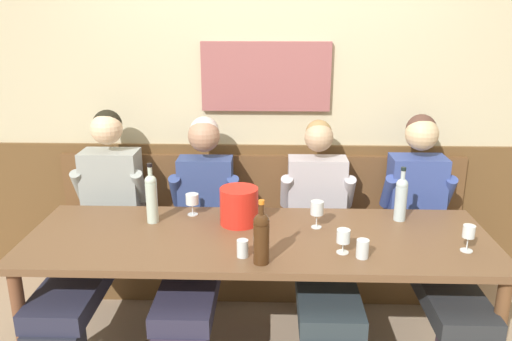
{
  "coord_description": "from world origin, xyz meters",
  "views": [
    {
      "loc": [
        0.07,
        -2.53,
        1.94
      ],
      "look_at": [
        -0.02,
        0.44,
        1.0
      ],
      "focal_mm": 36.25,
      "sensor_mm": 36.0,
      "label": 1
    }
  ],
  "objects_px": {
    "dining_table": "(258,247)",
    "person_center_left_seat": "(199,229)",
    "wine_bottle_amber_mid": "(261,236)",
    "wine_glass_right_end": "(469,233)",
    "wine_glass_by_bottle": "(192,200)",
    "wall_bench": "(261,251)",
    "person_right_seat": "(321,236)",
    "wine_bottle_clear_water": "(152,197)",
    "person_center_right_seat": "(98,223)",
    "wine_glass_center_front": "(317,209)",
    "water_tumbler_left": "(363,249)",
    "ice_bucket": "(239,206)",
    "wine_glass_mid_left": "(343,237)",
    "wine_bottle_green_tall": "(401,198)",
    "water_tumbler_right": "(243,248)",
    "person_left_seat": "(429,228)"
  },
  "relations": [
    {
      "from": "wall_bench",
      "to": "person_center_left_seat",
      "type": "relative_size",
      "value": 2.2
    },
    {
      "from": "person_center_left_seat",
      "to": "ice_bucket",
      "type": "distance_m",
      "value": 0.37
    },
    {
      "from": "wine_bottle_clear_water",
      "to": "wine_glass_mid_left",
      "type": "relative_size",
      "value": 2.81
    },
    {
      "from": "person_right_seat",
      "to": "water_tumbler_right",
      "type": "height_order",
      "value": "person_right_seat"
    },
    {
      "from": "wine_glass_by_bottle",
      "to": "wine_bottle_clear_water",
      "type": "bearing_deg",
      "value": -151.14
    },
    {
      "from": "person_center_left_seat",
      "to": "ice_bucket",
      "type": "bearing_deg",
      "value": -29.84
    },
    {
      "from": "person_right_seat",
      "to": "wine_glass_mid_left",
      "type": "bearing_deg",
      "value": -82.89
    },
    {
      "from": "wall_bench",
      "to": "wine_glass_center_front",
      "type": "height_order",
      "value": "wall_bench"
    },
    {
      "from": "person_center_left_seat",
      "to": "wine_glass_right_end",
      "type": "relative_size",
      "value": 9.13
    },
    {
      "from": "wine_bottle_amber_mid",
      "to": "wine_glass_center_front",
      "type": "height_order",
      "value": "wine_bottle_amber_mid"
    },
    {
      "from": "wine_bottle_green_tall",
      "to": "wine_glass_mid_left",
      "type": "xyz_separation_m",
      "value": [
        -0.4,
        -0.45,
        -0.06
      ]
    },
    {
      "from": "person_center_right_seat",
      "to": "wine_glass_mid_left",
      "type": "distance_m",
      "value": 1.58
    },
    {
      "from": "wine_bottle_green_tall",
      "to": "wine_glass_by_bottle",
      "type": "height_order",
      "value": "wine_bottle_green_tall"
    },
    {
      "from": "wine_glass_right_end",
      "to": "wine_bottle_amber_mid",
      "type": "bearing_deg",
      "value": -171.2
    },
    {
      "from": "person_center_right_seat",
      "to": "wine_glass_by_bottle",
      "type": "distance_m",
      "value": 0.65
    },
    {
      "from": "person_right_seat",
      "to": "wine_bottle_green_tall",
      "type": "bearing_deg",
      "value": -6.42
    },
    {
      "from": "wine_glass_by_bottle",
      "to": "water_tumbler_left",
      "type": "bearing_deg",
      "value": -29.75
    },
    {
      "from": "dining_table",
      "to": "person_center_left_seat",
      "type": "xyz_separation_m",
      "value": [
        -0.38,
        0.32,
        -0.04
      ]
    },
    {
      "from": "person_center_right_seat",
      "to": "wine_bottle_amber_mid",
      "type": "distance_m",
      "value": 1.27
    },
    {
      "from": "person_left_seat",
      "to": "wine_bottle_green_tall",
      "type": "distance_m",
      "value": 0.33
    },
    {
      "from": "wine_glass_center_front",
      "to": "wine_glass_mid_left",
      "type": "xyz_separation_m",
      "value": [
        0.11,
        -0.32,
        -0.03
      ]
    },
    {
      "from": "wine_bottle_amber_mid",
      "to": "dining_table",
      "type": "bearing_deg",
      "value": 94.16
    },
    {
      "from": "wall_bench",
      "to": "water_tumbler_right",
      "type": "relative_size",
      "value": 31.83
    },
    {
      "from": "person_left_seat",
      "to": "ice_bucket",
      "type": "height_order",
      "value": "person_left_seat"
    },
    {
      "from": "water_tumbler_left",
      "to": "wine_bottle_amber_mid",
      "type": "bearing_deg",
      "value": -171.84
    },
    {
      "from": "wine_bottle_amber_mid",
      "to": "wine_glass_by_bottle",
      "type": "xyz_separation_m",
      "value": [
        -0.44,
        0.61,
        -0.05
      ]
    },
    {
      "from": "wine_bottle_clear_water",
      "to": "wall_bench",
      "type": "bearing_deg",
      "value": 40.57
    },
    {
      "from": "water_tumbler_left",
      "to": "ice_bucket",
      "type": "bearing_deg",
      "value": 147.39
    },
    {
      "from": "wine_glass_center_front",
      "to": "water_tumbler_left",
      "type": "distance_m",
      "value": 0.43
    },
    {
      "from": "wine_bottle_green_tall",
      "to": "wine_glass_mid_left",
      "type": "bearing_deg",
      "value": -131.44
    },
    {
      "from": "wine_glass_right_end",
      "to": "water_tumbler_right",
      "type": "distance_m",
      "value": 1.17
    },
    {
      "from": "wine_glass_mid_left",
      "to": "water_tumbler_right",
      "type": "height_order",
      "value": "wine_glass_mid_left"
    },
    {
      "from": "person_center_left_seat",
      "to": "wine_bottle_amber_mid",
      "type": "relative_size",
      "value": 3.94
    },
    {
      "from": "wine_glass_right_end",
      "to": "water_tumbler_left",
      "type": "height_order",
      "value": "wine_glass_right_end"
    },
    {
      "from": "wall_bench",
      "to": "wine_bottle_amber_mid",
      "type": "bearing_deg",
      "value": -88.72
    },
    {
      "from": "person_center_left_seat",
      "to": "water_tumbler_left",
      "type": "distance_m",
      "value": 1.09
    },
    {
      "from": "dining_table",
      "to": "wine_glass_center_front",
      "type": "bearing_deg",
      "value": 21.0
    },
    {
      "from": "dining_table",
      "to": "wine_bottle_green_tall",
      "type": "bearing_deg",
      "value": 16.9
    },
    {
      "from": "water_tumbler_left",
      "to": "wine_glass_right_end",
      "type": "bearing_deg",
      "value": 9.38
    },
    {
      "from": "person_center_left_seat",
      "to": "wine_bottle_amber_mid",
      "type": "xyz_separation_m",
      "value": [
        0.4,
        -0.64,
        0.25
      ]
    },
    {
      "from": "wine_bottle_amber_mid",
      "to": "wine_bottle_clear_water",
      "type": "relative_size",
      "value": 0.92
    },
    {
      "from": "person_right_seat",
      "to": "wine_bottle_clear_water",
      "type": "relative_size",
      "value": 3.59
    },
    {
      "from": "wine_bottle_green_tall",
      "to": "wine_glass_mid_left",
      "type": "relative_size",
      "value": 2.55
    },
    {
      "from": "wall_bench",
      "to": "person_center_right_seat",
      "type": "xyz_separation_m",
      "value": [
        -1.03,
        -0.36,
        0.35
      ]
    },
    {
      "from": "wall_bench",
      "to": "wine_glass_by_bottle",
      "type": "bearing_deg",
      "value": -134.49
    },
    {
      "from": "person_center_left_seat",
      "to": "wine_glass_mid_left",
      "type": "xyz_separation_m",
      "value": [
        0.82,
        -0.52,
        0.2
      ]
    },
    {
      "from": "person_right_seat",
      "to": "wine_glass_right_end",
      "type": "xyz_separation_m",
      "value": [
        0.71,
        -0.46,
        0.24
      ]
    },
    {
      "from": "wine_glass_by_bottle",
      "to": "person_right_seat",
      "type": "bearing_deg",
      "value": 0.69
    },
    {
      "from": "wine_glass_by_bottle",
      "to": "water_tumbler_left",
      "type": "distance_m",
      "value": 1.09
    },
    {
      "from": "ice_bucket",
      "to": "water_tumbler_left",
      "type": "distance_m",
      "value": 0.78
    }
  ]
}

